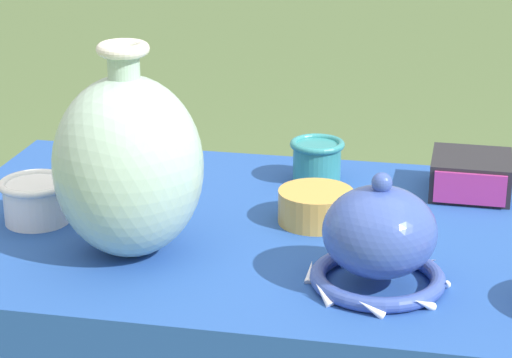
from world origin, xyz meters
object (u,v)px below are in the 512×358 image
object	(u,v)px
cup_wide_porcelain	(36,199)
mosaic_tile_box	(471,175)
vase_dome_bell	(379,241)
cup_wide_terracotta	(111,157)
pot_squat_ochre	(316,206)
vase_tall_bulbous	(128,165)
cup_wide_teal	(317,159)

from	to	relation	value
cup_wide_porcelain	mosaic_tile_box	bearing A→B (deg)	21.55
vase_dome_bell	cup_wide_porcelain	world-z (taller)	vase_dome_bell
vase_dome_bell	cup_wide_terracotta	xyz separation A→B (m)	(-0.48, 0.30, -0.01)
pot_squat_ochre	cup_wide_terracotta	distance (m)	0.38
mosaic_tile_box	cup_wide_terracotta	bearing A→B (deg)	-171.08
cup_wide_porcelain	cup_wide_terracotta	distance (m)	0.19
cup_wide_terracotta	vase_tall_bulbous	bearing A→B (deg)	-65.16
cup_wide_teal	pot_squat_ochre	distance (m)	0.18
cup_wide_teal	cup_wide_terracotta	bearing A→B (deg)	-165.74
cup_wide_porcelain	cup_wide_teal	bearing A→B (deg)	33.35
vase_tall_bulbous	cup_wide_teal	size ratio (longest dim) A/B	3.28
vase_dome_bell	mosaic_tile_box	xyz separation A→B (m)	(0.12, 0.38, -0.03)
vase_dome_bell	cup_wide_porcelain	distance (m)	0.56
vase_dome_bell	pot_squat_ochre	bearing A→B (deg)	119.28
pot_squat_ochre	vase_dome_bell	bearing A→B (deg)	-60.72
cup_wide_porcelain	vase_tall_bulbous	bearing A→B (deg)	-24.25
cup_wide_teal	cup_wide_terracotta	distance (m)	0.36
pot_squat_ochre	cup_wide_terracotta	world-z (taller)	cup_wide_terracotta
mosaic_tile_box	cup_wide_porcelain	xyz separation A→B (m)	(-0.67, -0.26, 0.01)
cup_wide_porcelain	cup_wide_teal	world-z (taller)	cup_wide_teal
vase_dome_bell	vase_tall_bulbous	bearing A→B (deg)	174.00
vase_tall_bulbous	cup_wide_terracotta	world-z (taller)	vase_tall_bulbous
vase_tall_bulbous	cup_wide_porcelain	distance (m)	0.22
vase_tall_bulbous	mosaic_tile_box	xyz separation A→B (m)	(0.49, 0.35, -0.10)
cup_wide_teal	pot_squat_ochre	bearing A→B (deg)	-82.36
mosaic_tile_box	cup_wide_terracotta	distance (m)	0.61
mosaic_tile_box	pot_squat_ochre	size ratio (longest dim) A/B	1.20
vase_dome_bell	pot_squat_ochre	size ratio (longest dim) A/B	1.66
mosaic_tile_box	cup_wide_teal	distance (m)	0.26
cup_wide_teal	mosaic_tile_box	bearing A→B (deg)	-0.70
pot_squat_ochre	cup_wide_terracotta	xyz separation A→B (m)	(-0.37, 0.09, 0.02)
vase_dome_bell	cup_wide_terracotta	size ratio (longest dim) A/B	2.08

